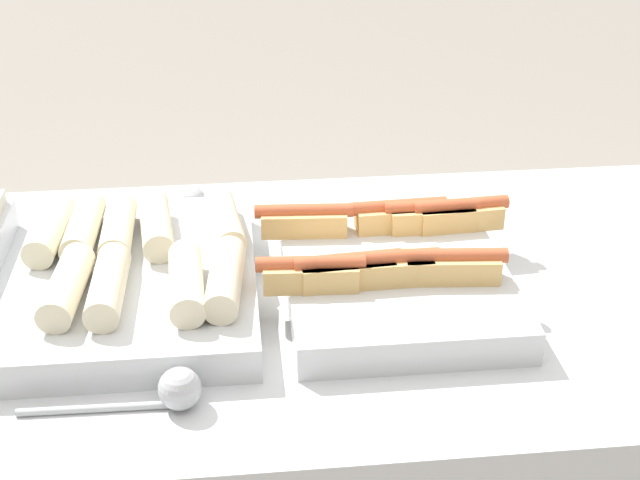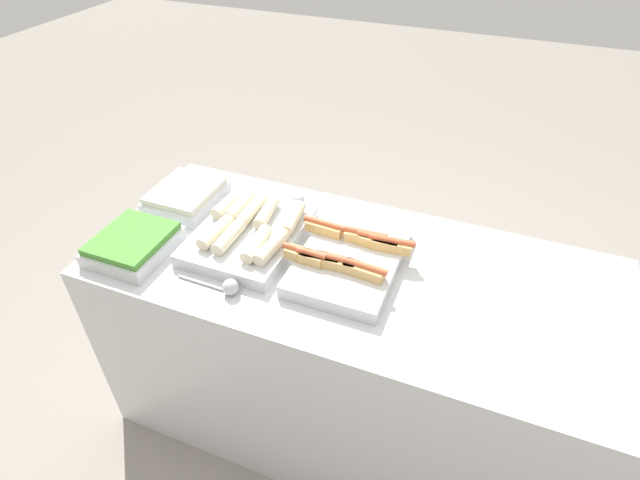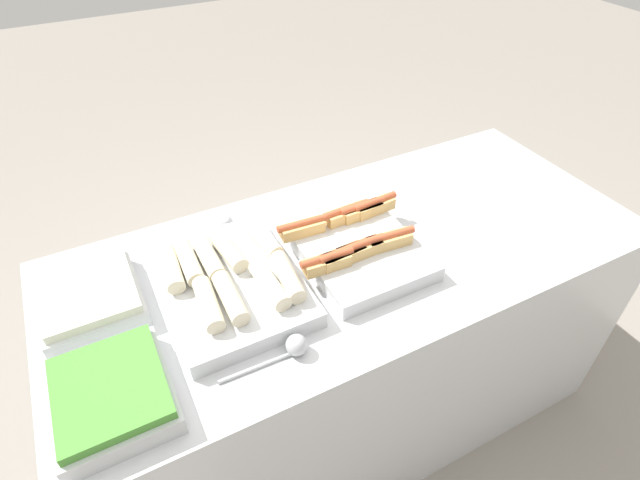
{
  "view_description": "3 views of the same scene",
  "coord_description": "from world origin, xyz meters",
  "px_view_note": "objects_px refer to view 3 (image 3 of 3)",
  "views": [
    {
      "loc": [
        -0.24,
        -1.14,
        1.56
      ],
      "look_at": [
        -0.12,
        0.0,
        0.94
      ],
      "focal_mm": 50.0,
      "sensor_mm": 36.0,
      "label": 1
    },
    {
      "loc": [
        0.36,
        -1.22,
        1.98
      ],
      "look_at": [
        -0.12,
        0.0,
        0.94
      ],
      "focal_mm": 28.0,
      "sensor_mm": 36.0,
      "label": 2
    },
    {
      "loc": [
        -0.61,
        -0.95,
        1.85
      ],
      "look_at": [
        -0.12,
        0.0,
        0.94
      ],
      "focal_mm": 28.0,
      "sensor_mm": 36.0,
      "label": 3
    }
  ],
  "objects_px": {
    "tray_hotdogs": "(352,241)",
    "tray_wraps": "(230,281)",
    "tray_side_front": "(112,395)",
    "serving_spoon_near": "(292,347)",
    "serving_spoon_far": "(221,225)",
    "tray_side_back": "(90,298)"
  },
  "relations": [
    {
      "from": "tray_hotdogs",
      "to": "serving_spoon_near",
      "type": "bearing_deg",
      "value": -140.27
    },
    {
      "from": "serving_spoon_near",
      "to": "serving_spoon_far",
      "type": "relative_size",
      "value": 0.98
    },
    {
      "from": "tray_side_front",
      "to": "tray_side_back",
      "type": "distance_m",
      "value": 0.32
    },
    {
      "from": "tray_side_front",
      "to": "tray_side_back",
      "type": "bearing_deg",
      "value": 90.0
    },
    {
      "from": "tray_wraps",
      "to": "serving_spoon_far",
      "type": "xyz_separation_m",
      "value": [
        0.06,
        0.26,
        -0.01
      ]
    },
    {
      "from": "tray_side_front",
      "to": "serving_spoon_near",
      "type": "xyz_separation_m",
      "value": [
        0.4,
        -0.06,
        -0.01
      ]
    },
    {
      "from": "tray_wraps",
      "to": "tray_side_back",
      "type": "height_order",
      "value": "tray_wraps"
    },
    {
      "from": "tray_side_front",
      "to": "serving_spoon_far",
      "type": "height_order",
      "value": "tray_side_front"
    },
    {
      "from": "tray_wraps",
      "to": "tray_side_front",
      "type": "relative_size",
      "value": 1.64
    },
    {
      "from": "serving_spoon_near",
      "to": "tray_wraps",
      "type": "bearing_deg",
      "value": 102.74
    },
    {
      "from": "tray_hotdogs",
      "to": "serving_spoon_near",
      "type": "height_order",
      "value": "tray_hotdogs"
    },
    {
      "from": "tray_side_back",
      "to": "serving_spoon_near",
      "type": "relative_size",
      "value": 1.24
    },
    {
      "from": "tray_side_back",
      "to": "serving_spoon_far",
      "type": "xyz_separation_m",
      "value": [
        0.4,
        0.15,
        -0.01
      ]
    },
    {
      "from": "tray_wraps",
      "to": "serving_spoon_near",
      "type": "bearing_deg",
      "value": -77.26
    },
    {
      "from": "tray_hotdogs",
      "to": "tray_wraps",
      "type": "xyz_separation_m",
      "value": [
        -0.38,
        0.0,
        0.0
      ]
    },
    {
      "from": "tray_side_front",
      "to": "serving_spoon_near",
      "type": "distance_m",
      "value": 0.41
    },
    {
      "from": "tray_hotdogs",
      "to": "tray_wraps",
      "type": "height_order",
      "value": "tray_hotdogs"
    },
    {
      "from": "tray_wraps",
      "to": "tray_side_back",
      "type": "bearing_deg",
      "value": 161.72
    },
    {
      "from": "tray_wraps",
      "to": "tray_side_back",
      "type": "distance_m",
      "value": 0.36
    },
    {
      "from": "tray_hotdogs",
      "to": "tray_wraps",
      "type": "distance_m",
      "value": 0.38
    },
    {
      "from": "serving_spoon_far",
      "to": "tray_wraps",
      "type": "bearing_deg",
      "value": -103.41
    },
    {
      "from": "tray_side_front",
      "to": "serving_spoon_far",
      "type": "bearing_deg",
      "value": 49.35
    }
  ]
}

